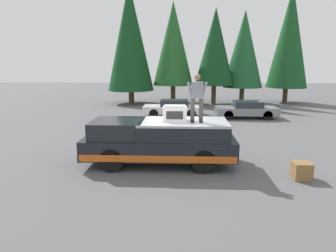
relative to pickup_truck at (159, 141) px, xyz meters
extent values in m
plane|color=#565659|center=(0.06, -0.61, -0.87)|extent=(90.00, 90.00, 0.00)
cube|color=black|center=(0.00, 0.01, -0.17)|extent=(2.00, 5.50, 0.70)
cube|color=#CC5619|center=(0.00, 0.01, -0.37)|extent=(2.01, 5.39, 0.24)
cube|color=black|center=(0.00, 1.52, 0.48)|extent=(1.84, 1.87, 0.60)
cube|color=black|center=(0.00, -0.87, 0.44)|extent=(1.92, 3.19, 0.52)
cube|color=#A8AAAF|center=(0.00, -0.87, 0.74)|extent=(1.94, 3.19, 0.08)
cube|color=#232326|center=(0.00, 2.70, -0.44)|extent=(1.96, 0.16, 0.20)
cube|color=#B2B5BA|center=(0.00, -2.68, -0.44)|extent=(1.96, 0.16, 0.20)
cylinder|color=black|center=(-0.85, 1.60, -0.45)|extent=(0.30, 0.84, 0.84)
cylinder|color=black|center=(0.85, 1.60, -0.45)|extent=(0.30, 0.84, 0.84)
cylinder|color=black|center=(-0.85, -1.59, -0.45)|extent=(0.30, 0.84, 0.84)
cylinder|color=black|center=(0.85, -1.59, -0.45)|extent=(0.30, 0.84, 0.84)
cube|color=white|center=(0.01, -0.56, 1.04)|extent=(0.64, 0.84, 0.52)
cube|color=#2D2D30|center=(-0.31, -0.56, 1.04)|extent=(0.01, 0.59, 0.29)
cube|color=#99999E|center=(0.01, -0.56, 1.32)|extent=(0.58, 0.76, 0.04)
cylinder|color=#423D38|center=(-0.19, -1.49, 1.20)|extent=(0.15, 0.15, 0.84)
cube|color=black|center=(-0.23, -1.49, 0.82)|extent=(0.26, 0.11, 0.08)
cylinder|color=#423D38|center=(-0.19, -1.19, 1.20)|extent=(0.15, 0.15, 0.84)
cube|color=black|center=(-0.23, -1.19, 0.82)|extent=(0.26, 0.11, 0.08)
cube|color=#9399A3|center=(-0.19, -1.34, 1.91)|extent=(0.24, 0.40, 0.58)
sphere|color=#A37A5B|center=(-0.19, -1.34, 2.36)|extent=(0.22, 0.22, 0.22)
cylinder|color=#9399A3|center=(-0.22, -1.58, 1.91)|extent=(0.09, 0.23, 0.58)
cylinder|color=#9399A3|center=(-0.22, -1.09, 1.91)|extent=(0.09, 0.23, 0.58)
cube|color=gray|center=(9.85, -5.17, -0.38)|extent=(1.64, 4.10, 0.50)
cube|color=#282D38|center=(9.85, -5.27, 0.08)|extent=(1.31, 1.89, 0.42)
cylinder|color=black|center=(9.13, -3.90, -0.56)|extent=(0.20, 0.62, 0.62)
cylinder|color=black|center=(10.57, -3.90, -0.56)|extent=(0.20, 0.62, 0.62)
cylinder|color=black|center=(9.13, -6.44, -0.56)|extent=(0.20, 0.62, 0.62)
cylinder|color=black|center=(10.57, -6.44, -0.56)|extent=(0.20, 0.62, 0.62)
cube|color=white|center=(10.25, -0.19, -0.38)|extent=(1.64, 4.10, 0.50)
cube|color=#282D38|center=(10.25, -0.29, 0.08)|extent=(1.31, 1.89, 0.42)
cylinder|color=black|center=(9.53, 1.08, -0.56)|extent=(0.20, 0.62, 0.62)
cylinder|color=black|center=(10.97, 1.08, -0.56)|extent=(0.20, 0.62, 0.62)
cylinder|color=black|center=(9.53, -1.47, -0.56)|extent=(0.20, 0.62, 0.62)
cylinder|color=black|center=(10.97, -1.47, -0.56)|extent=(0.20, 0.62, 0.62)
cube|color=olive|center=(-1.27, -4.72, -0.59)|extent=(0.56, 0.56, 0.56)
cylinder|color=#4C3826|center=(18.14, -10.45, -0.17)|extent=(0.44, 0.44, 1.41)
cone|color=#194C23|center=(18.14, -10.45, 5.01)|extent=(3.63, 3.63, 8.93)
cylinder|color=#4C3826|center=(17.79, -6.36, -0.15)|extent=(0.43, 0.43, 1.45)
cone|color=#1E562D|center=(17.79, -6.36, 3.97)|extent=(3.55, 3.55, 6.80)
cylinder|color=#4C3826|center=(16.89, -3.68, -0.01)|extent=(0.41, 0.41, 1.72)
cone|color=#14421E|center=(16.89, -3.68, 4.15)|extent=(3.43, 3.43, 6.60)
cylinder|color=#4C3826|center=(17.69, 0.01, -0.05)|extent=(0.44, 0.44, 1.64)
cone|color=#235B28|center=(17.69, 0.01, 4.47)|extent=(3.66, 3.66, 7.39)
cylinder|color=#4C3826|center=(16.89, 3.80, -0.27)|extent=(0.49, 0.49, 1.21)
cone|color=#14421E|center=(16.89, 3.80, 4.98)|extent=(4.10, 4.10, 9.29)
camera|label=1|loc=(-10.88, -0.81, 2.87)|focal=32.74mm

